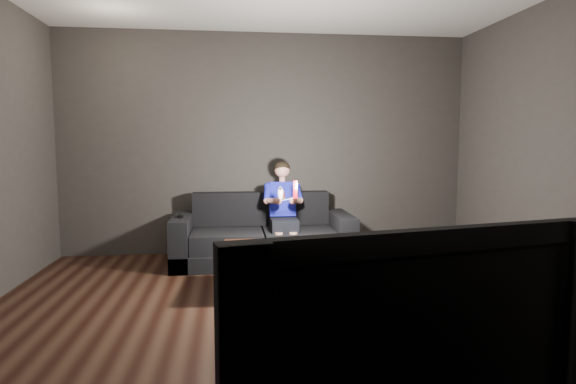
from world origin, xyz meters
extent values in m
plane|color=black|center=(0.00, 0.00, 0.00)|extent=(5.00, 5.00, 0.00)
cube|color=#373430|center=(0.00, 2.50, 1.35)|extent=(5.00, 0.04, 2.70)
cube|color=#373430|center=(0.00, -2.50, 1.35)|extent=(5.00, 0.04, 2.70)
cube|color=black|center=(-0.09, 1.92, 0.09)|extent=(2.02, 0.87, 0.17)
cube|color=black|center=(-0.50, 1.83, 0.28)|extent=(0.79, 0.62, 0.21)
cube|color=black|center=(0.31, 1.83, 0.28)|extent=(0.79, 0.62, 0.21)
cube|color=black|center=(-0.09, 2.25, 0.58)|extent=(1.62, 0.20, 0.40)
cube|color=black|center=(-1.00, 1.92, 0.28)|extent=(0.20, 0.87, 0.55)
cube|color=black|center=(0.82, 1.92, 0.28)|extent=(0.20, 0.87, 0.55)
cube|color=black|center=(0.14, 1.81, 0.45)|extent=(0.29, 0.37, 0.14)
cube|color=#0D0CA3|center=(0.14, 2.00, 0.72)|extent=(0.29, 0.21, 0.41)
cube|color=yellow|center=(0.14, 1.92, 0.78)|extent=(0.09, 0.09, 0.10)
cube|color=#AC2600|center=(0.14, 1.92, 0.78)|extent=(0.06, 0.06, 0.06)
cylinder|color=#E1947F|center=(0.14, 2.00, 0.95)|extent=(0.07, 0.07, 0.06)
sphere|color=#E1947F|center=(0.14, 2.00, 1.06)|extent=(0.18, 0.18, 0.18)
ellipsoid|color=black|center=(0.14, 2.01, 1.08)|extent=(0.19, 0.19, 0.16)
cylinder|color=#0D0CA3|center=(-0.05, 1.94, 0.79)|extent=(0.08, 0.22, 0.19)
cylinder|color=#0D0CA3|center=(0.32, 1.94, 0.79)|extent=(0.08, 0.22, 0.19)
cylinder|color=#E1947F|center=(0.01, 1.78, 0.75)|extent=(0.14, 0.23, 0.10)
cylinder|color=#E1947F|center=(0.27, 1.78, 0.75)|extent=(0.14, 0.23, 0.10)
sphere|color=#E1947F|center=(0.06, 1.69, 0.74)|extent=(0.08, 0.08, 0.08)
sphere|color=#E1947F|center=(0.22, 1.69, 0.74)|extent=(0.08, 0.08, 0.08)
cylinder|color=#E1947F|center=(0.06, 1.61, 0.24)|extent=(0.09, 0.09, 0.33)
cylinder|color=#E1947F|center=(0.21, 1.61, 0.24)|extent=(0.09, 0.09, 0.33)
cube|color=red|center=(0.22, 1.48, 0.88)|extent=(0.06, 0.08, 0.19)
cube|color=maroon|center=(0.22, 1.46, 0.93)|extent=(0.03, 0.01, 0.03)
cylinder|color=white|center=(0.22, 1.46, 0.87)|extent=(0.02, 0.01, 0.02)
ellipsoid|color=white|center=(0.06, 1.48, 0.84)|extent=(0.06, 0.09, 0.15)
cylinder|color=black|center=(0.06, 1.45, 0.90)|extent=(0.03, 0.01, 0.03)
cube|color=black|center=(-1.00, 1.87, 0.57)|extent=(0.06, 0.17, 0.03)
cube|color=black|center=(-1.00, 1.92, 0.58)|extent=(0.02, 0.02, 0.00)
cube|color=black|center=(0.06, 0.88, 0.40)|extent=(1.21, 0.66, 0.05)
cube|color=black|center=(-0.48, 0.64, 0.19)|extent=(0.06, 0.06, 0.38)
cube|color=black|center=(0.59, 0.64, 0.19)|extent=(0.06, 0.06, 0.38)
cube|color=black|center=(-0.48, 1.13, 0.19)|extent=(0.06, 0.06, 0.38)
cube|color=black|center=(0.59, 1.13, 0.19)|extent=(0.06, 0.06, 0.38)
imported|color=black|center=(0.02, -2.27, 0.86)|extent=(1.07, 0.36, 0.61)
camera|label=1|loc=(-0.45, -3.47, 1.38)|focal=30.00mm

